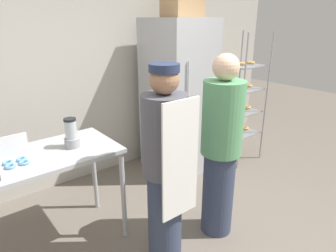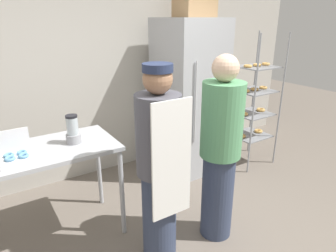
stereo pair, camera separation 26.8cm
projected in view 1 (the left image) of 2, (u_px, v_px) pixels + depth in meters
name	position (u px, v px, depth m)	size (l,w,h in m)	color
back_wall	(89.00, 62.00, 3.61)	(6.40, 0.12, 2.90)	#B7B2A8
refrigerator	(179.00, 98.00, 3.87)	(0.72, 0.79, 1.95)	#ADAFB5
baking_rack	(240.00, 99.00, 4.14)	(0.55, 0.50, 1.79)	#93969B
prep_counter	(47.00, 165.00, 2.48)	(1.14, 0.67, 0.90)	#ADAFB5
donut_box	(16.00, 164.00, 2.17)	(0.25, 0.20, 0.24)	white
blender_pitcher	(71.00, 135.00, 2.53)	(0.13, 0.13, 0.26)	#99999E
cardboard_storage_box	(183.00, 4.00, 3.61)	(0.45, 0.34, 0.32)	tan
person_baker	(165.00, 166.00, 2.33)	(0.35, 0.37, 1.65)	#333D56
person_customer	(221.00, 148.00, 2.65)	(0.36, 0.36, 1.69)	#333D56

